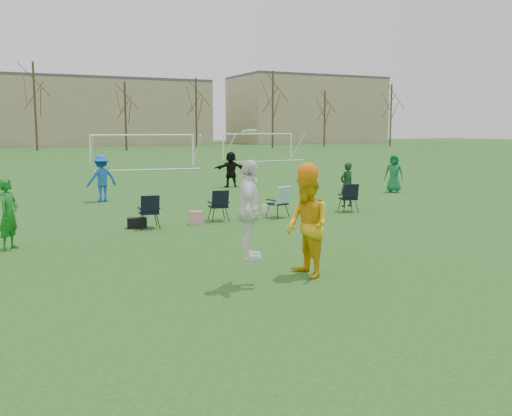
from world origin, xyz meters
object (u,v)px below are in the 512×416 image
center_contest (287,219)px  fielder_green_near (9,214)px  fielder_blue (102,178)px  goal_mid (143,142)px  fielder_green_far (394,173)px  goal_right (259,139)px  fielder_black (231,169)px

center_contest → fielder_green_near: bearing=131.4°
fielder_green_near → fielder_blue: 8.96m
goal_mid → fielder_green_near: bearing=-106.7°
fielder_green_near → fielder_green_far: size_ratio=1.00×
goal_mid → goal_right: (12.00, 6.00, 0.00)m
fielder_green_far → goal_right: size_ratio=0.23×
fielder_black → goal_right: (11.42, 20.66, 1.06)m
fielder_green_near → fielder_blue: bearing=8.3°
fielder_blue → fielder_green_far: bearing=157.6°
fielder_blue → goal_mid: (6.17, 17.72, 1.01)m
fielder_green_near → fielder_black: bearing=-10.5°
fielder_green_far → fielder_black: size_ratio=0.98×
fielder_blue → center_contest: size_ratio=0.65×
center_contest → goal_right: size_ratio=0.38×
fielder_blue → goal_mid: 18.79m
center_contest → fielder_green_far: bearing=44.2°
fielder_black → goal_right: 23.63m
goal_right → fielder_black: bearing=-126.9°
fielder_green_near → goal_right: size_ratio=0.23×
fielder_black → fielder_green_near: bearing=55.4°
goal_mid → fielder_black: bearing=-83.7°
goal_mid → center_contest: bearing=-95.5°
fielder_green_near → goal_right: bearing=-2.1°
fielder_blue → center_contest: bearing=81.6°
fielder_green_far → goal_right: 26.54m
fielder_green_far → goal_mid: 20.90m
fielder_green_far → fielder_black: fielder_black is taller
goal_right → fielder_blue: bearing=-135.5°
fielder_black → goal_mid: size_ratio=0.23×
fielder_blue → fielder_green_far: fielder_blue is taller
fielder_black → goal_right: goal_right is taller
fielder_green_near → center_contest: 6.93m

